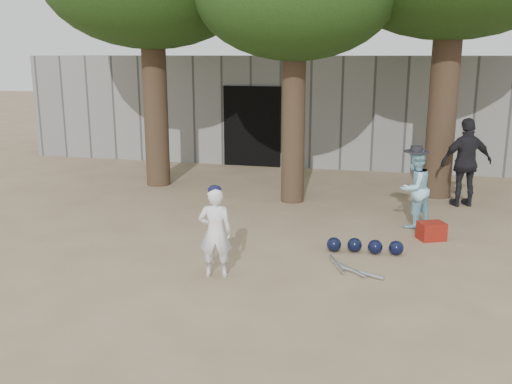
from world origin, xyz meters
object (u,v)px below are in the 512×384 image
(spectator_dark, at_px, (466,163))
(red_bag, at_px, (431,231))
(spectator_blue, at_px, (414,189))
(boy_player, at_px, (215,233))

(spectator_dark, xyz_separation_m, red_bag, (-0.74, -2.46, -0.75))
(spectator_dark, distance_m, red_bag, 2.68)
(spectator_blue, height_order, spectator_dark, spectator_dark)
(spectator_blue, relative_size, spectator_dark, 0.78)
(spectator_dark, relative_size, red_bag, 4.31)
(red_bag, bearing_deg, spectator_dark, 73.17)
(boy_player, height_order, spectator_blue, spectator_blue)
(boy_player, relative_size, spectator_dark, 0.71)
(spectator_blue, bearing_deg, boy_player, -2.59)
(boy_player, xyz_separation_m, spectator_dark, (3.77, 4.88, 0.27))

